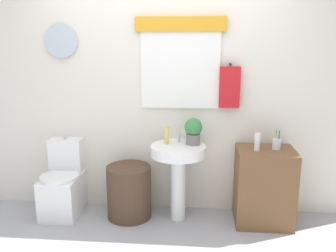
{
  "coord_description": "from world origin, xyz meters",
  "views": [
    {
      "loc": [
        0.37,
        -2.49,
        1.75
      ],
      "look_at": [
        0.08,
        0.8,
        0.97
      ],
      "focal_mm": 38.59,
      "sensor_mm": 36.0,
      "label": 1
    }
  ],
  "objects_px": {
    "wooden_cabinet": "(264,186)",
    "lotion_bottle": "(257,142)",
    "laundry_hamper": "(129,192)",
    "pedestal_sink": "(178,163)",
    "soap_bottle": "(166,135)",
    "toilet": "(64,185)",
    "potted_plant": "(193,130)",
    "toothbrush_cup": "(277,144)"
  },
  "relations": [
    {
      "from": "pedestal_sink",
      "to": "soap_bottle",
      "type": "relative_size",
      "value": 4.42
    },
    {
      "from": "lotion_bottle",
      "to": "wooden_cabinet",
      "type": "bearing_deg",
      "value": 22.87
    },
    {
      "from": "wooden_cabinet",
      "to": "lotion_bottle",
      "type": "xyz_separation_m",
      "value": [
        -0.09,
        -0.04,
        0.46
      ]
    },
    {
      "from": "wooden_cabinet",
      "to": "potted_plant",
      "type": "height_order",
      "value": "potted_plant"
    },
    {
      "from": "pedestal_sink",
      "to": "toilet",
      "type": "bearing_deg",
      "value": 178.37
    },
    {
      "from": "pedestal_sink",
      "to": "lotion_bottle",
      "type": "xyz_separation_m",
      "value": [
        0.74,
        -0.04,
        0.25
      ]
    },
    {
      "from": "lotion_bottle",
      "to": "pedestal_sink",
      "type": "bearing_deg",
      "value": 176.91
    },
    {
      "from": "wooden_cabinet",
      "to": "soap_bottle",
      "type": "xyz_separation_m",
      "value": [
        -0.95,
        0.05,
        0.48
      ]
    },
    {
      "from": "toilet",
      "to": "lotion_bottle",
      "type": "relative_size",
      "value": 4.67
    },
    {
      "from": "lotion_bottle",
      "to": "toilet",
      "type": "bearing_deg",
      "value": 177.81
    },
    {
      "from": "soap_bottle",
      "to": "lotion_bottle",
      "type": "distance_m",
      "value": 0.87
    },
    {
      "from": "toilet",
      "to": "soap_bottle",
      "type": "relative_size",
      "value": 4.49
    },
    {
      "from": "pedestal_sink",
      "to": "wooden_cabinet",
      "type": "distance_m",
      "value": 0.86
    },
    {
      "from": "potted_plant",
      "to": "laundry_hamper",
      "type": "bearing_deg",
      "value": -174.6
    },
    {
      "from": "toilet",
      "to": "wooden_cabinet",
      "type": "distance_m",
      "value": 2.02
    },
    {
      "from": "wooden_cabinet",
      "to": "lotion_bottle",
      "type": "height_order",
      "value": "lotion_bottle"
    },
    {
      "from": "soap_bottle",
      "to": "potted_plant",
      "type": "xyz_separation_m",
      "value": [
        0.26,
        0.01,
        0.05
      ]
    },
    {
      "from": "potted_plant",
      "to": "toothbrush_cup",
      "type": "height_order",
      "value": "potted_plant"
    },
    {
      "from": "pedestal_sink",
      "to": "wooden_cabinet",
      "type": "relative_size",
      "value": 1.02
    },
    {
      "from": "laundry_hamper",
      "to": "wooden_cabinet",
      "type": "distance_m",
      "value": 1.33
    },
    {
      "from": "toilet",
      "to": "pedestal_sink",
      "type": "distance_m",
      "value": 1.22
    },
    {
      "from": "toilet",
      "to": "potted_plant",
      "type": "bearing_deg",
      "value": 1.14
    },
    {
      "from": "lotion_bottle",
      "to": "toothbrush_cup",
      "type": "relative_size",
      "value": 0.9
    },
    {
      "from": "toothbrush_cup",
      "to": "potted_plant",
      "type": "bearing_deg",
      "value": 177.1
    },
    {
      "from": "wooden_cabinet",
      "to": "potted_plant",
      "type": "distance_m",
      "value": 0.88
    },
    {
      "from": "potted_plant",
      "to": "soap_bottle",
      "type": "bearing_deg",
      "value": -177.8
    },
    {
      "from": "lotion_bottle",
      "to": "toothbrush_cup",
      "type": "height_order",
      "value": "toothbrush_cup"
    },
    {
      "from": "pedestal_sink",
      "to": "potted_plant",
      "type": "relative_size",
      "value": 2.95
    },
    {
      "from": "toilet",
      "to": "potted_plant",
      "type": "xyz_separation_m",
      "value": [
        1.32,
        0.03,
        0.61
      ]
    },
    {
      "from": "potted_plant",
      "to": "lotion_bottle",
      "type": "bearing_deg",
      "value": -9.46
    },
    {
      "from": "toilet",
      "to": "laundry_hamper",
      "type": "bearing_deg",
      "value": -2.8
    },
    {
      "from": "toilet",
      "to": "potted_plant",
      "type": "height_order",
      "value": "potted_plant"
    },
    {
      "from": "soap_bottle",
      "to": "lotion_bottle",
      "type": "height_order",
      "value": "soap_bottle"
    },
    {
      "from": "soap_bottle",
      "to": "toothbrush_cup",
      "type": "xyz_separation_m",
      "value": [
        1.05,
        -0.03,
        -0.05
      ]
    },
    {
      "from": "potted_plant",
      "to": "lotion_bottle",
      "type": "xyz_separation_m",
      "value": [
        0.6,
        -0.1,
        -0.07
      ]
    },
    {
      "from": "pedestal_sink",
      "to": "lotion_bottle",
      "type": "relative_size",
      "value": 4.6
    },
    {
      "from": "pedestal_sink",
      "to": "laundry_hamper",
      "type": "bearing_deg",
      "value": 180.0
    },
    {
      "from": "soap_bottle",
      "to": "laundry_hamper",
      "type": "bearing_deg",
      "value": -172.39
    },
    {
      "from": "toilet",
      "to": "soap_bottle",
      "type": "height_order",
      "value": "soap_bottle"
    },
    {
      "from": "laundry_hamper",
      "to": "toothbrush_cup",
      "type": "xyz_separation_m",
      "value": [
        1.42,
        0.02,
        0.53
      ]
    },
    {
      "from": "wooden_cabinet",
      "to": "potted_plant",
      "type": "relative_size",
      "value": 2.88
    },
    {
      "from": "laundry_hamper",
      "to": "lotion_bottle",
      "type": "xyz_separation_m",
      "value": [
        1.23,
        -0.04,
        0.56
      ]
    }
  ]
}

